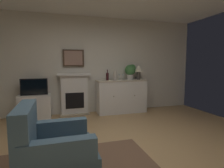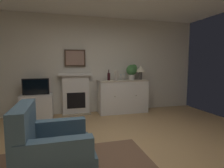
# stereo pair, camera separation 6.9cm
# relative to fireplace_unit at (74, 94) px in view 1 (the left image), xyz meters

# --- Properties ---
(ground_plane) EXTENTS (6.20, 5.35, 0.10)m
(ground_plane) POSITION_rel_fireplace_unit_xyz_m (0.50, -2.51, -0.60)
(ground_plane) COLOR tan
(ground_plane) RESTS_ON ground
(wall_rear) EXTENTS (6.20, 0.06, 2.64)m
(wall_rear) POSITION_rel_fireplace_unit_xyz_m (0.50, 0.13, 0.77)
(wall_rear) COLOR silver
(wall_rear) RESTS_ON ground_plane
(fireplace_unit) EXTENTS (0.87, 0.30, 1.10)m
(fireplace_unit) POSITION_rel_fireplace_unit_xyz_m (0.00, 0.00, 0.00)
(fireplace_unit) COLOR white
(fireplace_unit) RESTS_ON ground_plane
(framed_picture) EXTENTS (0.55, 0.04, 0.45)m
(framed_picture) POSITION_rel_fireplace_unit_xyz_m (-0.00, 0.05, 0.97)
(framed_picture) COLOR #473323
(sideboard_cabinet) EXTENTS (1.39, 0.49, 0.92)m
(sideboard_cabinet) POSITION_rel_fireplace_unit_xyz_m (1.28, -0.18, -0.09)
(sideboard_cabinet) COLOR white
(sideboard_cabinet) RESTS_ON ground_plane
(table_lamp) EXTENTS (0.26, 0.26, 0.40)m
(table_lamp) POSITION_rel_fireplace_unit_xyz_m (1.80, -0.18, 0.65)
(table_lamp) COLOR #4C4742
(table_lamp) RESTS_ON sideboard_cabinet
(wine_bottle) EXTENTS (0.08, 0.08, 0.29)m
(wine_bottle) POSITION_rel_fireplace_unit_xyz_m (0.87, -0.18, 0.48)
(wine_bottle) COLOR #331419
(wine_bottle) RESTS_ON sideboard_cabinet
(wine_glass_left) EXTENTS (0.07, 0.07, 0.16)m
(wine_glass_left) POSITION_rel_fireplace_unit_xyz_m (1.21, -0.20, 0.49)
(wine_glass_left) COLOR silver
(wine_glass_left) RESTS_ON sideboard_cabinet
(wine_glass_center) EXTENTS (0.07, 0.07, 0.16)m
(wine_glass_center) POSITION_rel_fireplace_unit_xyz_m (1.32, -0.18, 0.49)
(wine_glass_center) COLOR silver
(wine_glass_center) RESTS_ON sideboard_cabinet
(vase_decorative) EXTENTS (0.11, 0.11, 0.28)m
(vase_decorative) POSITION_rel_fireplace_unit_xyz_m (1.08, -0.23, 0.51)
(vase_decorative) COLOR beige
(vase_decorative) RESTS_ON sideboard_cabinet
(tv_cabinet) EXTENTS (0.75, 0.42, 0.60)m
(tv_cabinet) POSITION_rel_fireplace_unit_xyz_m (-0.98, -0.16, -0.25)
(tv_cabinet) COLOR white
(tv_cabinet) RESTS_ON ground_plane
(tv_set) EXTENTS (0.62, 0.07, 0.40)m
(tv_set) POSITION_rel_fireplace_unit_xyz_m (-0.98, -0.19, 0.26)
(tv_set) COLOR black
(tv_set) RESTS_ON tv_cabinet
(potted_plant_small) EXTENTS (0.30, 0.30, 0.43)m
(potted_plant_small) POSITION_rel_fireplace_unit_xyz_m (1.56, -0.13, 0.63)
(potted_plant_small) COLOR beige
(potted_plant_small) RESTS_ON sideboard_cabinet
(armchair) EXTENTS (0.82, 0.78, 0.92)m
(armchair) POSITION_rel_fireplace_unit_xyz_m (-0.50, -2.89, -0.17)
(armchair) COLOR #3F596B
(armchair) RESTS_ON ground_plane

